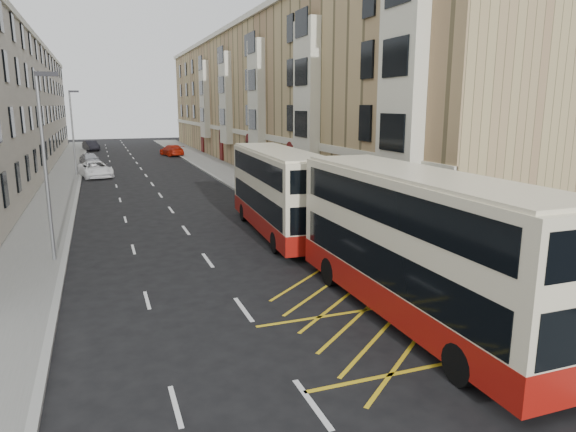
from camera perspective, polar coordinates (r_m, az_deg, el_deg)
name	(u,v)px	position (r m, az deg, el deg)	size (l,w,h in m)	color
ground	(283,364)	(14.34, -0.55, -16.11)	(200.00, 200.00, 0.00)	black
pavement_right	(253,185)	(44.15, -3.93, 3.45)	(4.00, 120.00, 0.15)	slate
pavement_left	(56,196)	(42.54, -24.40, 2.04)	(3.00, 120.00, 0.15)	slate
kerb_right	(230,186)	(43.64, -6.46, 3.30)	(0.25, 120.00, 0.15)	gray
kerb_left	(77,195)	(42.45, -22.38, 2.20)	(0.25, 120.00, 0.15)	gray
road_markings	(142,170)	(57.44, -15.95, 4.98)	(10.00, 110.00, 0.01)	silver
terrace_right	(272,98)	(60.37, -1.84, 12.92)	(10.75, 79.00, 15.25)	tan
bus_shelter	(542,260)	(17.67, 26.38, -4.39)	(1.65, 4.25, 2.70)	black
guard_railing	(379,253)	(21.36, 10.10, -4.12)	(0.06, 6.56, 1.01)	#CE0204
street_lamp_near	(46,157)	(24.07, -25.34, 5.90)	(0.93, 0.18, 8.00)	gray
street_lamp_far	(73,128)	(53.96, -22.78, 9.01)	(0.93, 0.18, 8.00)	gray
double_decker_front	(417,246)	(16.72, 14.18, -3.29)	(2.80, 12.01, 4.78)	beige
double_decker_rear	(278,192)	(27.31, -1.07, 2.73)	(3.26, 11.41, 4.50)	beige
litter_bin	(575,359)	(15.00, 29.30, -13.73)	(0.57, 0.57, 0.94)	black
pedestrian_near	(553,303)	(17.69, 27.38, -8.54)	(0.58, 0.38, 1.59)	black
pedestrian_mid	(571,302)	(17.91, 28.97, -8.32)	(0.81, 0.63, 1.67)	black
pedestrian_far	(403,261)	(20.10, 12.62, -4.90)	(0.98, 0.41, 1.67)	black
white_van	(95,169)	(52.63, -20.63, 4.87)	(2.53, 5.48, 1.52)	white
car_silver	(90,159)	(62.64, -21.16, 5.89)	(1.79, 4.45, 1.52)	#A2A4AA
car_dark	(91,146)	(83.93, -21.05, 7.31)	(1.59, 4.57, 1.51)	black
car_red	(172,150)	(72.19, -12.78, 7.14)	(2.11, 5.19, 1.50)	#A91B09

